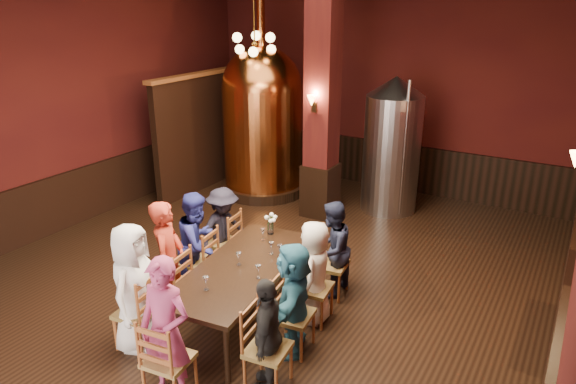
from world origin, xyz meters
The scene contains 36 objects.
room centered at (0.00, 0.00, 2.25)m, with size 10.00×10.02×4.50m.
wainscot_right centered at (3.96, 0.00, 0.50)m, with size 0.08×9.90×1.00m, color black.
wainscot_back centered at (0.00, 4.96, 0.50)m, with size 7.90×0.08×1.00m, color black.
wainscot_left centered at (-3.96, 0.00, 0.50)m, with size 0.08×9.90×1.00m, color black.
column centered at (-0.30, 2.80, 2.25)m, with size 0.58×0.58×4.50m, color #49140F.
partition centered at (-3.20, 3.20, 1.20)m, with size 0.22×3.50×2.40m, color black.
pendant_cluster centered at (-1.80, 2.90, 3.10)m, with size 0.90×0.90×1.70m, color #A57226, non-canonical shape.
sconce_column centered at (-0.30, 2.50, 2.20)m, with size 0.20×0.20×0.36m, color black, non-canonical shape.
dining_table centered at (0.44, -0.75, 0.69)m, with size 1.29×2.51×0.75m.
chair_0 centered at (-0.28, -1.85, 0.46)m, with size 0.46×0.46×0.92m, color #9A4F27, non-canonical shape.
person_0 centered at (-0.28, -1.85, 0.78)m, with size 0.76×0.50×1.56m, color white.
chair_1 centered at (-0.37, -1.19, 0.46)m, with size 0.46×0.46×0.92m, color #9A4F27, non-canonical shape.
person_1 centered at (-0.37, -1.19, 0.80)m, with size 0.58×0.38×1.59m, color #A62C1C.
chair_2 centered at (-0.45, -0.53, 0.46)m, with size 0.46×0.46×0.92m, color #9A4F27, non-canonical shape.
person_2 centered at (-0.45, -0.53, 0.74)m, with size 0.72×0.35×1.48m, color navy.
chair_3 centered at (-0.53, 0.13, 0.46)m, with size 0.46×0.46×0.92m, color #9A4F27, non-canonical shape.
person_3 centered at (-0.53, 0.13, 0.66)m, with size 0.85×0.49×1.32m, color black.
chair_4 centered at (1.41, -1.64, 0.46)m, with size 0.46×0.46×0.92m, color #9A4F27, non-canonical shape.
person_4 centered at (1.41, -1.64, 0.64)m, with size 0.75×0.31×1.29m, color black.
chair_5 centered at (1.32, -0.97, 0.46)m, with size 0.46×0.46×0.92m, color #9A4F27, non-canonical shape.
person_5 centered at (1.32, -0.97, 0.68)m, with size 1.27×0.40×1.37m, color teal.
chair_6 centered at (1.24, -0.32, 0.46)m, with size 0.46×0.46×0.92m, color #9A4F27, non-canonical shape.
person_6 centered at (1.24, -0.32, 0.68)m, with size 0.66×0.43×1.35m, color silver.
chair_7 centered at (1.15, 0.35, 0.46)m, with size 0.46×0.46×0.92m, color #9A4F27, non-canonical shape.
person_7 centered at (1.15, 0.35, 0.68)m, with size 0.66×0.33×1.37m, color #1C2139.
chair_8 centered at (0.63, -2.29, 0.46)m, with size 0.46×0.46×0.92m, color #9A4F27, non-canonical shape.
person_8 centered at (0.63, -2.29, 0.79)m, with size 0.58×0.38×1.58m, color #A43663.
copper_kettle centered at (-1.93, 3.32, 1.57)m, with size 1.82×1.82×4.30m.
steel_vessel centered at (0.72, 3.74, 1.29)m, with size 1.28×1.28×2.58m.
rose_vase centered at (0.24, 0.23, 0.95)m, with size 0.18×0.18×0.31m.
wine_glass_0 centered at (0.27, 0.00, 0.83)m, with size 0.07×0.07×0.17m, color white, non-canonical shape.
wine_glass_1 centered at (0.79, -0.90, 0.83)m, with size 0.07×0.07×0.17m, color white, non-canonical shape.
wine_glass_2 centered at (0.40, -0.75, 0.83)m, with size 0.07×0.07×0.17m, color white, non-canonical shape.
wine_glass_3 centered at (0.59, -0.29, 0.83)m, with size 0.07×0.07×0.17m, color white, non-canonical shape.
wine_glass_4 centered at (0.43, -1.42, 0.83)m, with size 0.07×0.07×0.17m, color white, non-canonical shape.
wine_glass_5 centered at (0.73, -0.30, 0.83)m, with size 0.07×0.07×0.17m, color white, non-canonical shape.
Camera 1 is at (3.86, -5.32, 3.86)m, focal length 32.00 mm.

